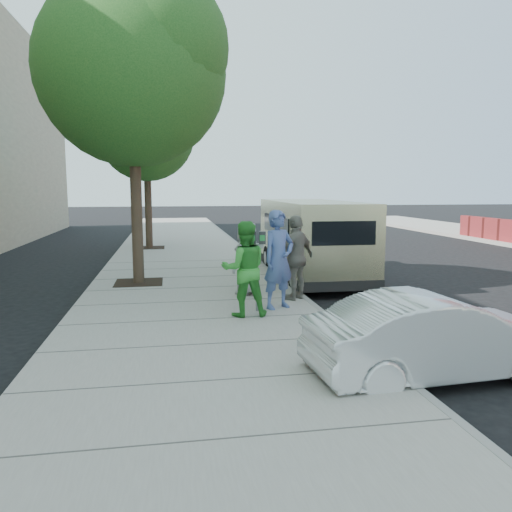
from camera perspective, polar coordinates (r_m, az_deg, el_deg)
The scene contains 12 objects.
ground at distance 10.96m, azimuth -1.76°, elevation -5.75°, with size 120.00×120.00×0.00m, color black.
sidewalk at distance 10.85m, azimuth -7.02°, elevation -5.54°, with size 5.00×60.00×0.15m, color gray.
curb_face at distance 11.23m, azimuth 5.56°, elevation -5.05°, with size 0.12×60.00×0.16m, color gray.
tree_near at distance 13.30m, azimuth -13.79°, elevation 20.54°, with size 4.62×4.60×7.53m.
tree_far at distance 20.69m, azimuth -12.32°, elevation 14.07°, with size 3.92×3.80×6.49m.
parking_meter at distance 9.72m, azimuth 0.16°, elevation 0.27°, with size 0.34×0.16×1.58m.
van at distance 14.14m, azimuth 6.30°, elevation 2.07°, with size 2.09×5.97×2.20m.
sedan at distance 7.20m, azimuth 19.91°, elevation -8.67°, with size 1.23×3.53×1.16m, color silver.
person_officer at distance 9.99m, azimuth 2.60°, elevation -0.41°, with size 0.72×0.47×1.98m, color #485E99.
person_green_shirt at distance 9.39m, azimuth -1.34°, elevation -1.48°, with size 0.88×0.68×1.80m, color green.
person_gray_shirt at distance 11.32m, azimuth -1.00°, elevation -0.24°, with size 0.81×0.53×1.66m, color #9B9B9D.
person_striped_polo at distance 10.83m, azimuth 4.64°, elevation -0.17°, with size 1.08×0.45×1.84m, color gray.
Camera 1 is at (-1.51, -10.54, 2.57)m, focal length 35.00 mm.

